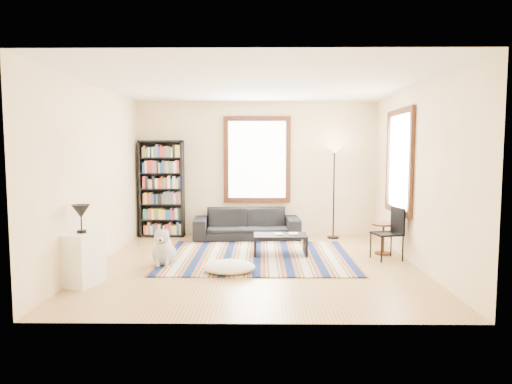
{
  "coord_description": "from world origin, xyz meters",
  "views": [
    {
      "loc": [
        0.09,
        -7.08,
        1.8
      ],
      "look_at": [
        0.0,
        0.5,
        1.1
      ],
      "focal_mm": 32.0,
      "sensor_mm": 36.0,
      "label": 1
    }
  ],
  "objects_px": {
    "floor_cushion": "(229,267)",
    "bookshelf": "(162,189)",
    "sofa": "(247,224)",
    "white_cabinet": "(83,259)",
    "dog": "(164,246)",
    "folding_chair": "(387,234)",
    "coffee_table": "(280,245)",
    "floor_lamp": "(334,193)",
    "side_table": "(383,239)"
  },
  "relations": [
    {
      "from": "white_cabinet",
      "to": "folding_chair",
      "type": "bearing_deg",
      "value": 35.48
    },
    {
      "from": "side_table",
      "to": "white_cabinet",
      "type": "xyz_separation_m",
      "value": [
        -4.5,
        -1.85,
        0.08
      ]
    },
    {
      "from": "floor_lamp",
      "to": "dog",
      "type": "relative_size",
      "value": 3.16
    },
    {
      "from": "coffee_table",
      "to": "folding_chair",
      "type": "xyz_separation_m",
      "value": [
        1.74,
        -0.29,
        0.25
      ]
    },
    {
      "from": "sofa",
      "to": "floor_cushion",
      "type": "relative_size",
      "value": 2.74
    },
    {
      "from": "white_cabinet",
      "to": "floor_lamp",
      "type": "bearing_deg",
      "value": 57.74
    },
    {
      "from": "coffee_table",
      "to": "floor_cushion",
      "type": "distance_m",
      "value": 1.42
    },
    {
      "from": "coffee_table",
      "to": "floor_cushion",
      "type": "xyz_separation_m",
      "value": [
        -0.8,
        -1.17,
        -0.08
      ]
    },
    {
      "from": "coffee_table",
      "to": "floor_cushion",
      "type": "bearing_deg",
      "value": -124.39
    },
    {
      "from": "side_table",
      "to": "folding_chair",
      "type": "height_order",
      "value": "folding_chair"
    },
    {
      "from": "floor_cushion",
      "to": "side_table",
      "type": "relative_size",
      "value": 1.44
    },
    {
      "from": "floor_cushion",
      "to": "floor_lamp",
      "type": "bearing_deg",
      "value": 54.29
    },
    {
      "from": "coffee_table",
      "to": "floor_cushion",
      "type": "height_order",
      "value": "coffee_table"
    },
    {
      "from": "coffee_table",
      "to": "floor_lamp",
      "type": "relative_size",
      "value": 0.48
    },
    {
      "from": "sofa",
      "to": "floor_cushion",
      "type": "bearing_deg",
      "value": -97.76
    },
    {
      "from": "coffee_table",
      "to": "white_cabinet",
      "type": "relative_size",
      "value": 1.29
    },
    {
      "from": "sofa",
      "to": "white_cabinet",
      "type": "xyz_separation_m",
      "value": [
        -2.09,
        -3.18,
        0.04
      ]
    },
    {
      "from": "coffee_table",
      "to": "floor_lamp",
      "type": "bearing_deg",
      "value": 53.31
    },
    {
      "from": "floor_cushion",
      "to": "bookshelf",
      "type": "bearing_deg",
      "value": 118.92
    },
    {
      "from": "side_table",
      "to": "dog",
      "type": "height_order",
      "value": "dog"
    },
    {
      "from": "dog",
      "to": "side_table",
      "type": "bearing_deg",
      "value": 8.86
    },
    {
      "from": "bookshelf",
      "to": "floor_cushion",
      "type": "distance_m",
      "value": 3.41
    },
    {
      "from": "dog",
      "to": "folding_chair",
      "type": "bearing_deg",
      "value": 2.9
    },
    {
      "from": "sofa",
      "to": "folding_chair",
      "type": "relative_size",
      "value": 2.47
    },
    {
      "from": "sofa",
      "to": "dog",
      "type": "xyz_separation_m",
      "value": [
        -1.23,
        -2.11,
        -0.01
      ]
    },
    {
      "from": "floor_lamp",
      "to": "folding_chair",
      "type": "distance_m",
      "value": 1.98
    },
    {
      "from": "sofa",
      "to": "bookshelf",
      "type": "distance_m",
      "value": 1.92
    },
    {
      "from": "floor_lamp",
      "to": "sofa",
      "type": "bearing_deg",
      "value": -176.76
    },
    {
      "from": "bookshelf",
      "to": "dog",
      "type": "distance_m",
      "value": 2.54
    },
    {
      "from": "bookshelf",
      "to": "folding_chair",
      "type": "relative_size",
      "value": 2.33
    },
    {
      "from": "bookshelf",
      "to": "white_cabinet",
      "type": "height_order",
      "value": "bookshelf"
    },
    {
      "from": "sofa",
      "to": "dog",
      "type": "relative_size",
      "value": 3.6
    },
    {
      "from": "sofa",
      "to": "side_table",
      "type": "relative_size",
      "value": 3.93
    },
    {
      "from": "sofa",
      "to": "folding_chair",
      "type": "bearing_deg",
      "value": -40.1
    },
    {
      "from": "bookshelf",
      "to": "floor_cushion",
      "type": "bearing_deg",
      "value": -61.08
    },
    {
      "from": "side_table",
      "to": "folding_chair",
      "type": "xyz_separation_m",
      "value": [
        -0.05,
        -0.39,
        0.16
      ]
    },
    {
      "from": "floor_cushion",
      "to": "side_table",
      "type": "bearing_deg",
      "value": 26.25
    },
    {
      "from": "floor_cushion",
      "to": "white_cabinet",
      "type": "bearing_deg",
      "value": -163.33
    },
    {
      "from": "folding_chair",
      "to": "coffee_table",
      "type": "bearing_deg",
      "value": 156.02
    },
    {
      "from": "sofa",
      "to": "bookshelf",
      "type": "relative_size",
      "value": 1.06
    },
    {
      "from": "folding_chair",
      "to": "dog",
      "type": "height_order",
      "value": "folding_chair"
    },
    {
      "from": "bookshelf",
      "to": "side_table",
      "type": "bearing_deg",
      "value": -21.02
    },
    {
      "from": "bookshelf",
      "to": "sofa",
      "type": "bearing_deg",
      "value": -8.67
    },
    {
      "from": "white_cabinet",
      "to": "dog",
      "type": "xyz_separation_m",
      "value": [
        0.86,
        1.07,
        -0.06
      ]
    },
    {
      "from": "coffee_table",
      "to": "side_table",
      "type": "height_order",
      "value": "side_table"
    },
    {
      "from": "floor_cushion",
      "to": "white_cabinet",
      "type": "relative_size",
      "value": 1.11
    },
    {
      "from": "sofa",
      "to": "side_table",
      "type": "distance_m",
      "value": 2.75
    },
    {
      "from": "folding_chair",
      "to": "dog",
      "type": "distance_m",
      "value": 3.61
    },
    {
      "from": "floor_lamp",
      "to": "white_cabinet",
      "type": "distance_m",
      "value": 5.1
    },
    {
      "from": "folding_chair",
      "to": "white_cabinet",
      "type": "height_order",
      "value": "folding_chair"
    }
  ]
}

